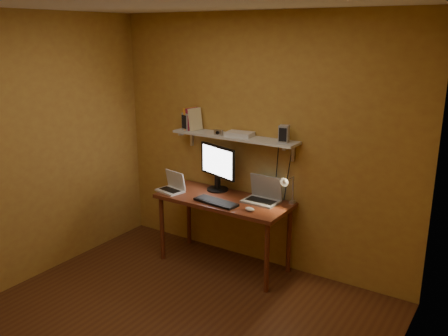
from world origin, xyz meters
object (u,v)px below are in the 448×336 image
Objects in this scene: monitor at (217,166)px; mouse at (250,209)px; wall_shelf at (234,137)px; desk_lamp at (288,187)px; keyboard at (216,202)px; speaker_left at (188,121)px; netbook at (172,186)px; shelf_camera at (218,132)px; router at (240,134)px; laptop at (263,195)px; speaker_right at (284,134)px; desk at (224,206)px.

mouse is at bearing -11.46° from monitor.
wall_shelf reaches higher than desk_lamp.
keyboard is 1.26× the size of desk_lamp.
wall_shelf is 0.59m from speaker_left.
shelf_camera reaches higher than netbook.
monitor is at bearing 131.15° from shelf_camera.
wall_shelf is 0.08m from router.
laptop is 1.12× the size of netbook.
desk_lamp is at bearing -2.78° from laptop.
speaker_left reaches higher than speaker_right.
speaker_left is at bearing 98.38° from netbook.
router is at bearing 167.40° from speaker_right.
wall_shelf is 0.77m from desk_lamp.
speaker_left is at bearing -178.45° from router.
monitor reaches higher than desk_lamp.
mouse is at bearing 0.38° from speaker_left.
laptop is 3.54× the size of mouse.
monitor is (-0.20, -0.01, -0.33)m from wall_shelf.
monitor is 1.96× the size of router.
speaker_right reaches higher than netbook.
mouse is at bearing -83.71° from laptop.
wall_shelf is at bearing -176.66° from router.
speaker_left reaches higher than router.
shelf_camera is (-0.71, -0.07, -0.05)m from speaker_right.
keyboard is 2.54× the size of speaker_left.
monitor is 1.40× the size of desk_lamp.
keyboard is at bearing -87.86° from wall_shelf.
monitor is 0.39m from shelf_camera.
mouse is 0.37× the size of router.
monitor is 0.87m from desk_lamp.
keyboard is (0.21, -0.35, -0.26)m from monitor.
shelf_camera is at bearing 139.77° from desk.
wall_shelf reaches higher than desk.
keyboard is at bearing -159.23° from speaker_right.
router is (0.66, 0.30, 0.59)m from netbook.
router is (-0.59, 0.07, 0.44)m from desk_lamp.
desk_lamp is (0.66, -0.07, -0.40)m from wall_shelf.
desk is 0.72m from wall_shelf.
wall_shelf reaches higher than keyboard.
laptop is (0.58, -0.04, -0.21)m from monitor.
desk_lamp is at bearing -5.88° from wall_shelf.
monitor is 1.48× the size of laptop.
speaker_right is at bearing 74.58° from mouse.
shelf_camera is 0.22m from router.
desk_lamp is at bearing 10.81° from desk.
wall_shelf is at bearing 98.62° from keyboard.
monitor is at bearing 128.09° from keyboard.
mouse is 1.25m from speaker_left.
speaker_left is (-0.58, 0.18, 0.80)m from desk.
mouse is at bearing 6.11° from keyboard.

